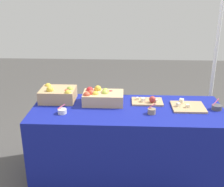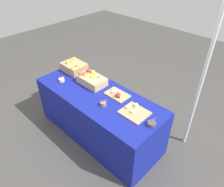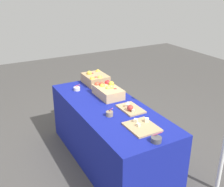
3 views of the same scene
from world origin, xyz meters
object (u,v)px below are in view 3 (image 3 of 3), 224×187
sample_bowl_near (77,89)px  sample_bowl_far (110,114)px  cutting_board_front (142,127)px  apple_crate_middle (107,91)px  sample_bowl_mid (156,139)px  cutting_board_back (130,108)px  apple_crate_left (95,79)px

sample_bowl_near → sample_bowl_far: sample_bowl_far is taller
cutting_board_front → sample_bowl_near: size_ratio=3.68×
apple_crate_middle → cutting_board_front: apple_crate_middle is taller
sample_bowl_mid → sample_bowl_far: (-0.64, -0.13, 0.00)m
cutting_board_front → sample_bowl_mid: sample_bowl_mid is taller
cutting_board_back → sample_bowl_far: sample_bowl_far is taller
apple_crate_middle → sample_bowl_near: (-0.35, -0.27, -0.05)m
cutting_board_front → apple_crate_left: bearing=174.5°
cutting_board_back → sample_bowl_near: same height
apple_crate_middle → sample_bowl_mid: size_ratio=3.93×
apple_crate_left → cutting_board_front: size_ratio=1.12×
apple_crate_left → sample_bowl_mid: 1.61m
sample_bowl_mid → cutting_board_front: bearing=173.2°
sample_bowl_mid → sample_bowl_near: bearing=-173.9°
apple_crate_middle → sample_bowl_far: bearing=-25.6°
apple_crate_middle → sample_bowl_far: size_ratio=4.04×
sample_bowl_mid → sample_bowl_far: bearing=-168.7°
apple_crate_middle → sample_bowl_near: 0.45m
cutting_board_back → sample_bowl_mid: size_ratio=3.05×
apple_crate_left → sample_bowl_far: size_ratio=3.54×
sample_bowl_far → cutting_board_front: bearing=23.5°
apple_crate_middle → cutting_board_front: (0.86, -0.08, -0.06)m
sample_bowl_near → cutting_board_front: bearing=8.9°
sample_bowl_near → apple_crate_left: bearing=108.5°
apple_crate_left → cutting_board_front: (1.32, -0.13, -0.06)m
apple_crate_left → sample_bowl_mid: bearing=-5.7°
cutting_board_front → apple_crate_middle: bearing=175.0°
apple_crate_left → cutting_board_back: size_ratio=1.13×
sample_bowl_mid → sample_bowl_far: sample_bowl_mid is taller
apple_crate_left → sample_bowl_far: 1.00m
apple_crate_left → sample_bowl_mid: apple_crate_left is taller
apple_crate_middle → sample_bowl_near: bearing=-142.9°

